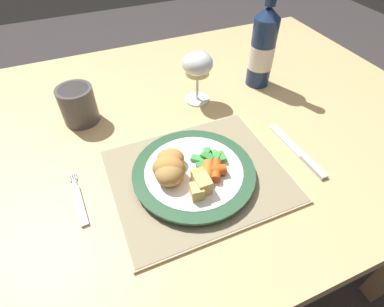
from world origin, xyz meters
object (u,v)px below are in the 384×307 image
at_px(fork, 79,201).
at_px(wine_glass, 198,66).
at_px(dinner_plate, 194,173).
at_px(drinking_cup, 78,104).
at_px(table_knife, 301,155).
at_px(dining_table, 180,148).
at_px(bottle, 263,47).

relative_size(fork, wine_glass, 1.02).
distance_m(dinner_plate, fork, 0.23).
bearing_deg(drinking_cup, dinner_plate, -57.64).
xyz_separation_m(dinner_plate, wine_glass, (0.12, 0.25, 0.08)).
bearing_deg(table_knife, fork, 172.31).
relative_size(dinner_plate, drinking_cup, 2.71).
distance_m(dinner_plate, table_knife, 0.25).
relative_size(dining_table, dinner_plate, 5.47).
xyz_separation_m(dinner_plate, table_knife, (0.24, -0.03, -0.01)).
relative_size(fork, table_knife, 0.75).
distance_m(table_knife, bottle, 0.32).
height_order(fork, table_knife, table_knife).
height_order(dining_table, table_knife, table_knife).
relative_size(dining_table, table_knife, 7.31).
height_order(dining_table, wine_glass, wine_glass).
height_order(dinner_plate, table_knife, dinner_plate).
bearing_deg(dining_table, bottle, 16.85).
bearing_deg(drinking_cup, bottle, -2.56).
bearing_deg(fork, bottle, 23.37).
bearing_deg(wine_glass, drinking_cup, 173.86).
bearing_deg(wine_glass, dinner_plate, -115.07).
distance_m(dinner_plate, wine_glass, 0.29).
xyz_separation_m(bottle, drinking_cup, (-0.49, 0.02, -0.06)).
distance_m(bottle, drinking_cup, 0.50).
height_order(wine_glass, drinking_cup, wine_glass).
xyz_separation_m(fork, bottle, (0.54, 0.23, 0.11)).
height_order(dining_table, dinner_plate, dinner_plate).
bearing_deg(wine_glass, bottle, 3.00).
bearing_deg(bottle, wine_glass, -177.00).
xyz_separation_m(wine_glass, bottle, (0.19, 0.01, 0.01)).
bearing_deg(dining_table, table_knife, -45.45).
bearing_deg(bottle, dining_table, -163.15).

